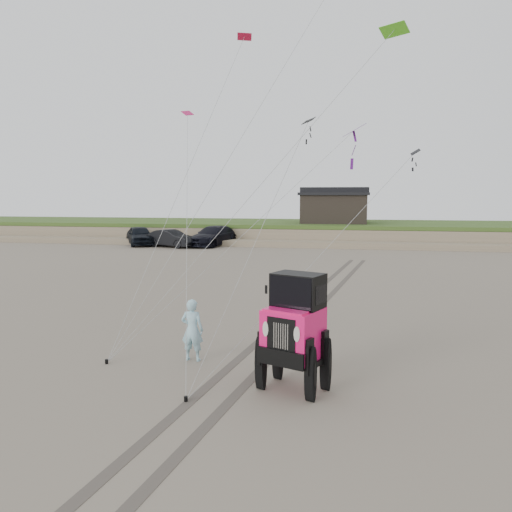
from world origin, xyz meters
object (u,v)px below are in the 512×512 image
at_px(truck_b, 171,238).
at_px(man, 192,330).
at_px(truck_a, 140,236).
at_px(cabin, 334,207).
at_px(jeep, 293,345).
at_px(truck_c, 213,236).

xyz_separation_m(truck_b, man, (10.70, -27.33, 0.09)).
bearing_deg(truck_b, truck_a, 91.07).
distance_m(cabin, truck_b, 15.82).
distance_m(truck_a, jeep, 34.34).
bearing_deg(truck_a, jeep, -92.36).
distance_m(cabin, truck_a, 18.15).
xyz_separation_m(cabin, truck_a, (-16.44, -7.30, -2.40)).
bearing_deg(truck_c, truck_b, -134.81).
bearing_deg(cabin, jeep, -89.45).
height_order(cabin, truck_b, cabin).
bearing_deg(truck_a, man, -95.49).
distance_m(jeep, man, 3.22).
bearing_deg(cabin, truck_a, -156.05).
bearing_deg(jeep, truck_b, 137.18).
bearing_deg(truck_b, cabin, -37.90).
relative_size(truck_c, man, 3.54).
bearing_deg(cabin, truck_b, -147.47).
xyz_separation_m(truck_b, truck_c, (3.17, 1.78, 0.11)).
bearing_deg(cabin, man, -93.96).
bearing_deg(jeep, cabin, 112.61).
height_order(cabin, truck_c, cabin).
bearing_deg(truck_b, man, -139.06).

